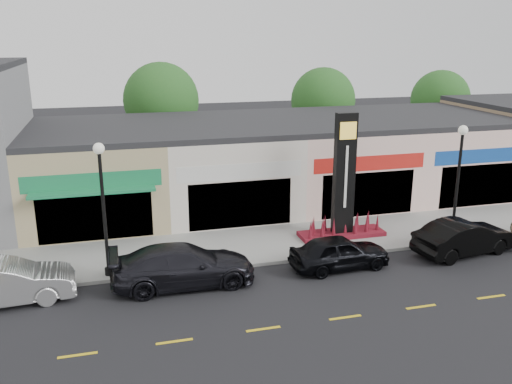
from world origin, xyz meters
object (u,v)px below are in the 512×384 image
car_white_van (5,283)px  car_black_conv (464,237)px  pylon_sign (343,194)px  lamp_west_near (103,197)px  car_dark_sedan (183,266)px  car_black_sedan (339,252)px  lamp_east_near (459,171)px

car_white_van → car_black_conv: size_ratio=1.03×
pylon_sign → car_black_conv: (4.55, -3.22, -1.48)m
lamp_west_near → car_black_conv: (15.55, -1.52, -2.68)m
pylon_sign → car_dark_sedan: pylon_sign is taller
pylon_sign → car_black_conv: pylon_sign is taller
car_white_van → pylon_sign: bearing=-83.2°
car_white_van → car_black_conv: (19.23, -0.29, -0.02)m
car_white_van → car_black_conv: 19.23m
car_black_sedan → car_white_van: bearing=85.6°
lamp_west_near → lamp_east_near: 16.00m
pylon_sign → car_black_conv: bearing=-35.3°
lamp_east_near → car_dark_sedan: bearing=-173.9°
car_white_van → car_black_sedan: car_white_van is taller
lamp_west_near → pylon_sign: size_ratio=0.91×
car_black_conv → lamp_west_near: bearing=75.2°
car_black_sedan → car_black_conv: size_ratio=0.88×
car_white_van → car_black_sedan: 13.15m
lamp_west_near → car_black_sedan: 9.98m
pylon_sign → car_black_conv: 5.77m
lamp_west_near → car_white_van: 4.70m
lamp_west_near → lamp_east_near: (16.00, 0.00, 0.00)m
car_dark_sedan → car_black_conv: car_dark_sedan is taller
car_dark_sedan → pylon_sign: bearing=-68.9°
car_white_van → car_black_sedan: bearing=-95.8°
car_dark_sedan → car_white_van: bearing=88.8°
lamp_west_near → car_black_conv: bearing=-5.6°
lamp_east_near → pylon_sign: (-5.00, 1.70, -1.20)m
car_white_van → car_dark_sedan: size_ratio=0.88×
car_dark_sedan → car_black_sedan: (6.60, -0.12, -0.10)m
lamp_west_near → car_white_van: size_ratio=1.10×
pylon_sign → car_dark_sedan: size_ratio=1.06×
lamp_west_near → car_black_conv: size_ratio=1.14×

